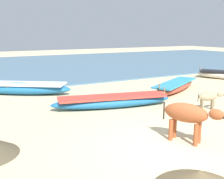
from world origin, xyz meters
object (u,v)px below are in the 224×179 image
Objects in this scene: fishing_boat_6 at (113,101)px; fishing_boat_3 at (175,86)px; calf_near_dun at (209,97)px; fishing_boat_1 at (19,88)px; cow_adult_rust at (188,115)px.

fishing_boat_3 is at bearing 28.49° from fishing_boat_6.
fishing_boat_6 is (-4.15, -1.12, -0.00)m from fishing_boat_3.
fishing_boat_3 is 4.30m from fishing_boat_6.
fishing_boat_3 is 4.10× the size of calf_near_dun.
fishing_boat_1 is at bearing 136.21° from fishing_boat_6.
calf_near_dun is at bearing 167.15° from fishing_boat_1.
fishing_boat_1 is 8.55m from cow_adult_rust.
calf_near_dun is at bearing 97.26° from cow_adult_rust.
fishing_boat_6 is 3.59m from calf_near_dun.
calf_near_dun is at bearing 41.50° from fishing_boat_3.
fishing_boat_1 is 0.97× the size of fishing_boat_6.
fishing_boat_1 is 4.96m from fishing_boat_6.
cow_adult_rust is (-4.12, -5.05, 0.50)m from fishing_boat_3.
calf_near_dun is (2.92, 1.91, -0.27)m from cow_adult_rust.
fishing_boat_1 is at bearing 150.09° from calf_near_dun.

